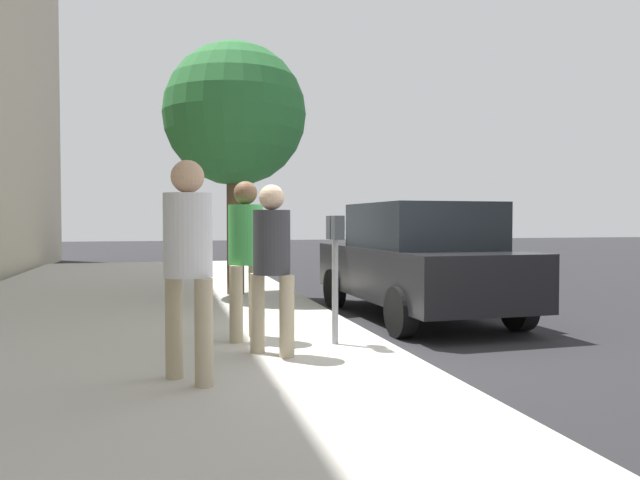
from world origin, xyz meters
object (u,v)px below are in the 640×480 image
(pedestrian_at_meter, at_px, (272,256))
(pedestrian_bystander, at_px, (188,250))
(parking_officer, at_px, (246,246))
(parking_meter, at_px, (335,252))
(street_tree, at_px, (235,116))
(parked_sedan_near, at_px, (417,260))

(pedestrian_at_meter, relative_size, pedestrian_bystander, 0.92)
(pedestrian_at_meter, bearing_deg, parking_officer, 57.18)
(parking_meter, bearing_deg, pedestrian_bystander, 126.45)
(parking_meter, distance_m, pedestrian_bystander, 2.02)
(parking_meter, relative_size, street_tree, 0.31)
(parking_officer, bearing_deg, pedestrian_at_meter, -39.90)
(parking_meter, bearing_deg, street_tree, 6.41)
(pedestrian_at_meter, height_order, pedestrian_bystander, pedestrian_bystander)
(parking_officer, xyz_separation_m, parked_sedan_near, (1.76, -2.88, -0.33))
(pedestrian_bystander, xyz_separation_m, parked_sedan_near, (3.46, -3.59, -0.37))
(pedestrian_bystander, xyz_separation_m, parking_officer, (1.70, -0.70, -0.04))
(parked_sedan_near, xyz_separation_m, street_tree, (2.54, 2.51, 2.54))
(parking_meter, relative_size, parked_sedan_near, 0.32)
(pedestrian_at_meter, height_order, street_tree, street_tree)
(pedestrian_bystander, distance_m, street_tree, 6.48)
(pedestrian_bystander, relative_size, parking_officer, 1.03)
(parking_meter, height_order, parking_officer, parking_officer)
(parked_sedan_near, bearing_deg, street_tree, 44.59)
(pedestrian_bystander, relative_size, parked_sedan_near, 0.42)
(pedestrian_at_meter, bearing_deg, street_tree, 44.90)
(parking_meter, relative_size, parking_officer, 0.78)
(pedestrian_at_meter, distance_m, parked_sedan_near, 3.80)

